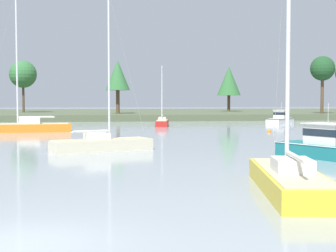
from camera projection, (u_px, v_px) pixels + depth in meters
name	position (u px, v px, depth m)	size (l,w,h in m)	color
ground_plane	(20.00, 243.00, 12.91)	(400.00, 400.00, 0.00)	#939EA3
far_shore_bank	(97.00, 114.00, 103.23)	(174.68, 47.15, 1.04)	#4C563D
sailboat_cream	(102.00, 148.00, 35.43)	(7.22, 4.52, 11.57)	beige
cruiser_white	(282.00, 120.00, 74.81)	(5.76, 6.15, 3.84)	white
cruiser_teal	(331.00, 150.00, 30.72)	(4.85, 6.79, 4.10)	#196B70
sailboat_yellow	(290.00, 185.00, 19.90)	(3.49, 8.78, 13.80)	gold
sailboat_orange	(26.00, 129.00, 55.68)	(10.01, 3.75, 15.69)	orange
sailboat_red	(162.00, 124.00, 68.08)	(2.43, 6.41, 8.46)	#B2231E
mooring_buoy_orange	(269.00, 131.00, 55.31)	(0.44, 0.44, 0.50)	orange
shore_tree_inland_a	(118.00, 76.00, 88.03)	(4.20, 4.20, 9.17)	brown
shore_tree_right	(323.00, 69.00, 87.77)	(4.21, 4.21, 9.87)	brown
shore_tree_far_left	(23.00, 74.00, 95.41)	(5.08, 5.08, 9.66)	brown
shore_tree_right_mid	(229.00, 81.00, 102.99)	(4.77, 4.77, 9.07)	brown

